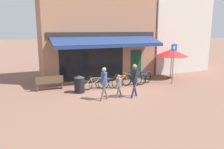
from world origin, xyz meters
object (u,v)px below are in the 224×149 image
at_px(bicycle_silver, 95,83).
at_px(bicycle_green, 133,79).
at_px(parking_sign, 173,60).
at_px(cafe_parasol, 172,53).
at_px(park_bench, 50,82).
at_px(bicycle_orange, 120,81).
at_px(bicycle_blue, 143,79).
at_px(pedestrian_child, 119,84).
at_px(litter_bin, 79,84).
at_px(pedestrian_second_adult, 134,77).
at_px(pedestrian_adult, 104,80).
at_px(bicycle_black, 109,83).

relative_size(bicycle_silver, bicycle_green, 1.05).
relative_size(bicycle_green, parking_sign, 0.62).
bearing_deg(cafe_parasol, bicycle_green, -167.76).
bearing_deg(bicycle_silver, park_bench, 165.14).
xyz_separation_m(bicycle_orange, park_bench, (-4.19, 1.16, 0.07)).
height_order(bicycle_blue, parking_sign, parking_sign).
distance_m(bicycle_green, pedestrian_child, 2.87).
relative_size(litter_bin, park_bench, 0.62).
xyz_separation_m(bicycle_orange, pedestrian_second_adult, (-0.23, -2.16, 0.72)).
height_order(bicycle_blue, pedestrian_second_adult, pedestrian_second_adult).
bearing_deg(pedestrian_child, pedestrian_second_adult, -10.88).
bearing_deg(pedestrian_adult, litter_bin, 109.65).
relative_size(bicycle_silver, cafe_parasol, 0.73).
xyz_separation_m(bicycle_green, pedestrian_child, (-2.00, -2.02, 0.37)).
distance_m(pedestrian_second_adult, parking_sign, 4.17).
distance_m(bicycle_silver, park_bench, 2.74).
relative_size(bicycle_black, litter_bin, 1.59).
height_order(bicycle_blue, park_bench, bicycle_blue).
xyz_separation_m(pedestrian_child, litter_bin, (-1.68, 1.75, -0.25)).
height_order(bicycle_orange, bicycle_blue, bicycle_blue).
xyz_separation_m(bicycle_blue, parking_sign, (1.87, -0.68, 1.26)).
bearing_deg(pedestrian_adult, pedestrian_child, 0.49).
xyz_separation_m(bicycle_orange, cafe_parasol, (4.70, 0.94, 1.53)).
bearing_deg(bicycle_green, pedestrian_second_adult, -100.87).
bearing_deg(bicycle_orange, pedestrian_second_adult, -106.65).
distance_m(bicycle_green, pedestrian_adult, 3.62).
relative_size(bicycle_orange, parking_sign, 0.66).
bearing_deg(park_bench, bicycle_blue, -8.84).
bearing_deg(litter_bin, parking_sign, -4.37).
xyz_separation_m(parking_sign, park_bench, (-7.79, 1.77, -1.19)).
relative_size(bicycle_orange, cafe_parasol, 0.73).
xyz_separation_m(bicycle_black, pedestrian_child, (-0.23, -1.94, 0.39)).
xyz_separation_m(pedestrian_child, park_bench, (-3.18, 3.04, -0.29)).
bearing_deg(park_bench, bicycle_black, -16.32).
bearing_deg(litter_bin, pedestrian_child, -46.21).
xyz_separation_m(pedestrian_adult, cafe_parasol, (6.59, 2.89, 0.85)).
height_order(bicycle_black, pedestrian_second_adult, pedestrian_second_adult).
relative_size(bicycle_blue, pedestrian_child, 1.38).
bearing_deg(parking_sign, bicycle_blue, 159.95).
distance_m(bicycle_silver, litter_bin, 1.07).
distance_m(bicycle_orange, litter_bin, 2.70).
bearing_deg(bicycle_blue, bicycle_green, 151.62).
distance_m(cafe_parasol, park_bench, 9.01).
xyz_separation_m(bicycle_silver, litter_bin, (-1.04, -0.25, 0.12)).
relative_size(bicycle_black, park_bench, 0.99).
relative_size(bicycle_silver, bicycle_blue, 1.03).
bearing_deg(pedestrian_adult, parking_sign, 9.68).
height_order(bicycle_black, cafe_parasol, cafe_parasol).
distance_m(bicycle_silver, pedestrian_adult, 2.20).
bearing_deg(bicycle_black, litter_bin, -149.75).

